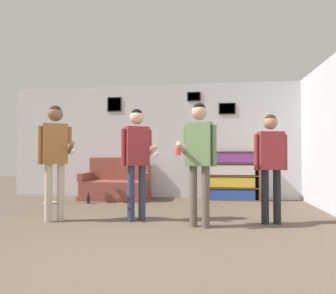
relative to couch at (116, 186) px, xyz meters
The scene contains 10 objects.
ground_plane 4.12m from the couch, 71.39° to the right, with size 20.00×20.00×0.00m, color brown.
wall_back 1.73m from the couch, 17.42° to the left, with size 8.17×0.08×2.70m.
couch is the anchor object (origin of this frame).
bookshelf 2.65m from the couch, ahead, with size 1.19×0.30×1.09m.
floor_lamp 1.69m from the couch, 145.01° to the right, with size 0.47×0.28×1.61m.
person_player_foreground_left 2.49m from the couch, 95.58° to the right, with size 0.61×0.37×1.79m.
person_player_foreground_center 2.49m from the couch, 64.57° to the right, with size 0.60×0.37×1.74m.
person_watcher_holding_cup 3.23m from the couch, 50.41° to the right, with size 0.56×0.40×1.76m.
person_spectator_near_bookshelf 3.74m from the couch, 34.13° to the right, with size 0.49×0.26×1.63m.
bottle_on_floor 0.83m from the couch, 117.80° to the right, with size 0.07×0.07×0.23m.
Camera 1 is at (0.83, -2.79, 1.04)m, focal length 32.00 mm.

